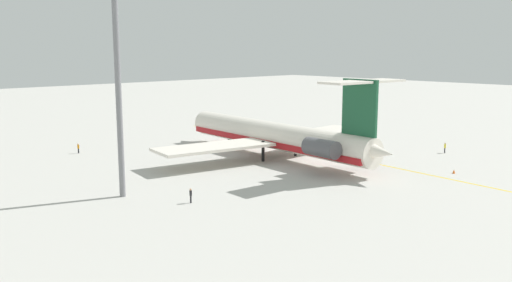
# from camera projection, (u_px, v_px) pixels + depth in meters

# --- Properties ---
(ground) EXTENTS (387.52, 387.52, 0.00)m
(ground) POSITION_uv_depth(u_px,v_px,m) (352.00, 152.00, 91.90)
(ground) COLOR #B7B5AD
(main_jetliner) EXTENTS (45.65, 40.45, 13.29)m
(main_jetliner) POSITION_uv_depth(u_px,v_px,m) (280.00, 136.00, 86.02)
(main_jetliner) COLOR silver
(main_jetliner) RESTS_ON ground
(ground_crew_near_nose) EXTENTS (0.43, 0.27, 1.70)m
(ground_crew_near_nose) POSITION_uv_depth(u_px,v_px,m) (191.00, 194.00, 61.50)
(ground_crew_near_nose) COLOR black
(ground_crew_near_nose) RESTS_ON ground
(ground_crew_near_tail) EXTENTS (0.42, 0.27, 1.71)m
(ground_crew_near_tail) POSITION_uv_depth(u_px,v_px,m) (78.00, 147.00, 90.75)
(ground_crew_near_tail) COLOR black
(ground_crew_near_tail) RESTS_ON ground
(ground_crew_portside) EXTENTS (0.39, 0.28, 1.77)m
(ground_crew_portside) POSITION_uv_depth(u_px,v_px,m) (445.00, 146.00, 90.97)
(ground_crew_portside) COLOR black
(ground_crew_portside) RESTS_ON ground
(safety_cone_nose) EXTENTS (0.40, 0.40, 0.55)m
(safety_cone_nose) POSITION_uv_depth(u_px,v_px,m) (283.00, 127.00, 119.54)
(safety_cone_nose) COLOR #EA590F
(safety_cone_nose) RESTS_ON ground
(safety_cone_wingtip) EXTENTS (0.40, 0.40, 0.55)m
(safety_cone_wingtip) POSITION_uv_depth(u_px,v_px,m) (454.00, 172.00, 76.16)
(safety_cone_wingtip) COLOR #EA590F
(safety_cone_wingtip) RESTS_ON ground
(taxiway_centreline) EXTENTS (75.62, 6.85, 0.01)m
(taxiway_centreline) POSITION_uv_depth(u_px,v_px,m) (311.00, 150.00, 93.63)
(taxiway_centreline) COLOR gold
(taxiway_centreline) RESTS_ON ground
(light_mast) EXTENTS (4.00, 0.70, 25.18)m
(light_mast) POSITION_uv_depth(u_px,v_px,m) (118.00, 79.00, 62.10)
(light_mast) COLOR slate
(light_mast) RESTS_ON ground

